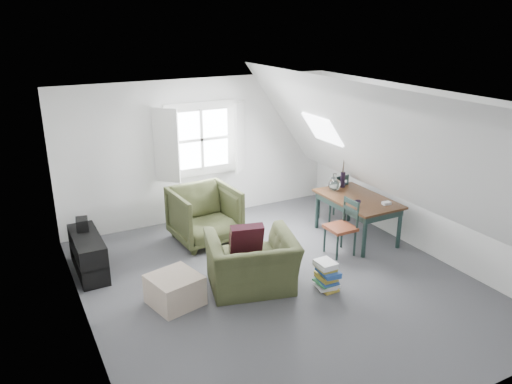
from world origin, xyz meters
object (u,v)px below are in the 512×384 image
armchair_far (206,240)px  dining_table (358,203)px  armchair_near (252,288)px  dining_chair_near (342,226)px  media_shelf (89,257)px  ottoman (175,290)px  dining_chair_far (334,196)px  magazine_stack (327,276)px

armchair_far → dining_table: bearing=-28.4°
armchair_near → dining_chair_near: bearing=-156.1°
armchair_near → media_shelf: 2.37m
media_shelf → armchair_far: bearing=9.1°
armchair_far → dining_table: dining_table is taller
armchair_far → media_shelf: media_shelf is taller
armchair_near → dining_table: size_ratio=0.82×
armchair_far → dining_table: size_ratio=0.71×
ottoman → media_shelf: (-0.81, 1.34, 0.06)m
dining_chair_near → dining_chair_far: bearing=137.9°
dining_chair_near → media_shelf: (-3.56, 1.16, -0.19)m
armchair_far → dining_chair_near: bearing=-43.4°
ottoman → dining_chair_far: bearing=20.9°
armchair_far → ottoman: 1.91m
armchair_near → media_shelf: media_shelf is taller
armchair_near → ottoman: size_ratio=1.95×
dining_chair_far → armchair_far: bearing=6.7°
dining_chair_near → media_shelf: bearing=-119.6°
ottoman → dining_table: bearing=9.2°
armchair_far → ottoman: bearing=-127.5°
armchair_near → dining_chair_near: dining_chair_near is taller
dining_table → magazine_stack: size_ratio=3.46×
dining_chair_far → media_shelf: (-4.23, 0.03, -0.20)m
magazine_stack → dining_chair_far: bearing=51.9°
ottoman → dining_table: size_ratio=0.42×
dining_table → magazine_stack: bearing=-140.4°
dining_chair_near → ottoman: bearing=-97.9°
armchair_far → dining_chair_far: bearing=-10.2°
armchair_near → dining_table: 2.44m
dining_table → magazine_stack: (-1.40, -1.15, -0.41)m
dining_chair_far → dining_chair_near: (-0.67, -1.13, -0.01)m
ottoman → dining_chair_far: size_ratio=0.67×
dining_table → media_shelf: dining_table is taller
dining_chair_far → dining_chair_near: size_ratio=1.02×
dining_chair_far → armchair_near: bearing=44.1°
dining_chair_near → magazine_stack: size_ratio=2.13×
armchair_near → dining_chair_far: dining_chair_far is taller
armchair_near → magazine_stack: magazine_stack is taller
media_shelf → dining_chair_near: bearing=-16.3°
ottoman → dining_chair_near: size_ratio=0.68×
armchair_far → media_shelf: bearing=-176.3°
armchair_near → magazine_stack: size_ratio=2.82×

